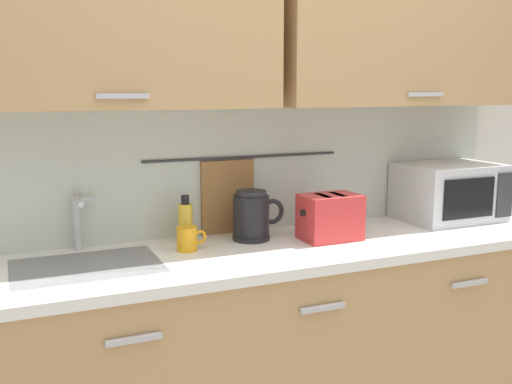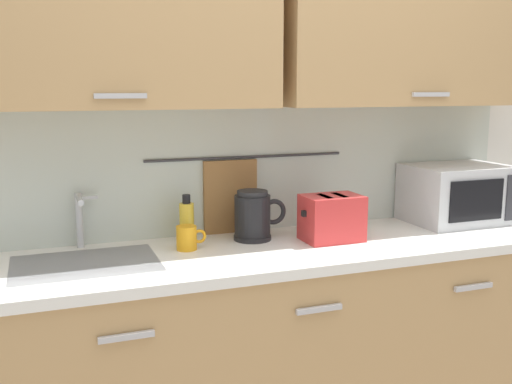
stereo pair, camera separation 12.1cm
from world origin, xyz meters
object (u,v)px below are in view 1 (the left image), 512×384
Objects in this scene: electric_kettle at (252,216)px; dish_soap_bottle at (186,222)px; mug_near_sink at (188,239)px; toaster at (330,217)px; microwave at (449,192)px.

electric_kettle reaches higher than dish_soap_bottle.
dish_soap_bottle is 0.14m from mug_near_sink.
electric_kettle reaches higher than mug_near_sink.
mug_near_sink is at bearing 173.53° from toaster.
electric_kettle is 0.28m from dish_soap_bottle.
microwave reaches higher than mug_near_sink.
electric_kettle is 0.33m from toaster.
toaster is at bearing -22.80° from electric_kettle.
toaster is at bearing -6.47° from mug_near_sink.
toaster is at bearing -18.90° from dish_soap_bottle.
microwave is at bearing 1.63° from mug_near_sink.
toaster is (0.60, -0.07, 0.05)m from mug_near_sink.
microwave is 1.02m from electric_kettle.
microwave is 2.03× the size of electric_kettle.
electric_kettle reaches higher than toaster.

